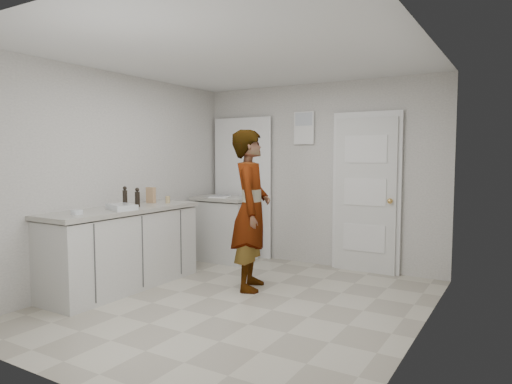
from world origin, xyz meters
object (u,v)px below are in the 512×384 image
Objects in this scene: spice_jar at (168,200)px; cake_mix_box at (151,195)px; oil_cruet_a at (137,198)px; oil_cruet_b at (125,197)px; egg_bowl at (77,212)px; person at (251,210)px; baking_dish at (122,207)px.

cake_mix_box is at bearing -154.15° from spice_jar.
spice_jar is 0.50m from oil_cruet_a.
oil_cruet_b is 2.02× the size of egg_bowl.
person is 1.18m from spice_jar.
egg_bowl is (-0.03, -0.80, -0.08)m from oil_cruet_a.
person reaches higher than egg_bowl.
spice_jar is at bearing 26.18° from cake_mix_box.
baking_dish is at bearing -79.71° from oil_cruet_a.
oil_cruet_a is at bearing -91.61° from spice_jar.
egg_bowl is at bearing -99.55° from baking_dish.
person reaches higher than baking_dish.
cake_mix_box is 2.25× the size of spice_jar.
person is 1.33m from oil_cruet_a.
spice_jar is 0.22× the size of baking_dish.
oil_cruet_a is 0.93× the size of oil_cruet_b.
person is 1.47m from oil_cruet_b.
baking_dish is (0.23, -0.69, -0.07)m from cake_mix_box.
egg_bowl is (0.15, -1.21, -0.08)m from cake_mix_box.
oil_cruet_b is (-1.30, -0.66, 0.14)m from person.
cake_mix_box is 0.82× the size of oil_cruet_b.
baking_dish is (0.17, -0.20, -0.09)m from oil_cruet_b.
spice_jar is (-1.17, -0.08, 0.07)m from person.
spice_jar is 0.73× the size of egg_bowl.
oil_cruet_b is (-0.13, -0.58, 0.07)m from spice_jar.
oil_cruet_b reaches higher than spice_jar.
oil_cruet_b is at bearing 129.15° from baking_dish.
oil_cruet_a is (-1.19, -0.58, 0.13)m from person.
baking_dish is (0.04, -0.79, -0.02)m from spice_jar.
egg_bowl is at bearing -82.81° from cake_mix_box.
person reaches higher than cake_mix_box.
oil_cruet_a is 0.14m from oil_cruet_b.
egg_bowl is (-0.09, -0.51, -0.00)m from baking_dish.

